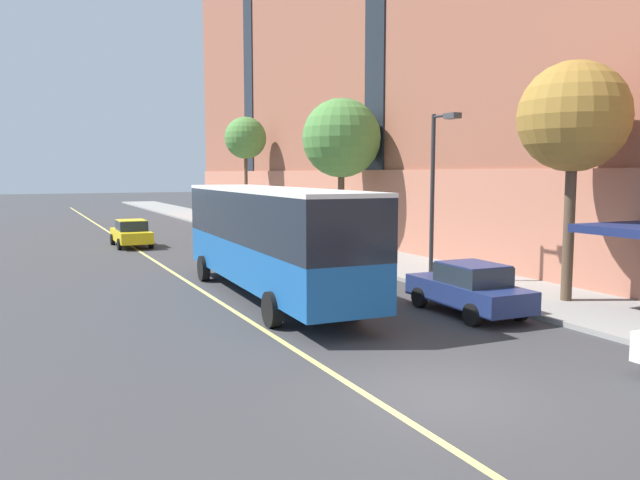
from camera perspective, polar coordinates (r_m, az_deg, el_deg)
The scene contains 14 objects.
ground_plane at distance 12.58m, azimuth 11.00°, elevation -13.63°, with size 260.00×260.00×0.00m, color #38383A.
sidewalk at distance 20.46m, azimuth 25.29°, elevation -6.18°, with size 4.58×160.00×0.15m, color gray.
city_bus at distance 20.95m, azimuth -4.67°, elevation 0.45°, with size 3.13×12.68×3.74m.
parked_car_navy_1 at distance 19.31m, azimuth 13.46°, elevation -4.32°, with size 2.01×4.35×1.56m.
parked_car_champagne_2 at distance 29.60m, azimuth -1.50°, elevation -0.55°, with size 2.01×4.55×1.56m.
parked_car_champagne_3 at distance 36.25m, azimuth -6.00°, elevation 0.65°, with size 1.99×4.36×1.56m.
parked_car_champagne_4 at distance 44.14m, azimuth -9.61°, elevation 1.57°, with size 1.96×4.39×1.56m.
taxi_cab at distance 37.53m, azimuth -16.88°, elevation 0.60°, with size 1.93×4.49×1.56m.
street_tree_mid_block at distance 21.40m, azimuth 22.17°, elevation 10.28°, with size 3.46×3.46×7.57m.
street_tree_far_uptown at distance 33.84m, azimuth 1.97°, elevation 9.26°, with size 4.23×4.23×8.06m.
street_tree_far_downtown at distance 48.16m, azimuth -6.83°, elevation 9.20°, with size 3.17×3.17×8.32m.
street_lamp at distance 23.56m, azimuth 10.62°, elevation 5.54°, with size 0.36×1.48×6.25m.
fire_hydrant at distance 31.76m, azimuth 0.25°, elevation -0.62°, with size 0.42×0.24×0.72m.
lane_centerline at distance 14.37m, azimuth -0.71°, elevation -10.97°, with size 0.16×140.00×0.01m, color #E0D66B.
Camera 1 is at (-7.18, -9.43, 4.23)m, focal length 35.00 mm.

